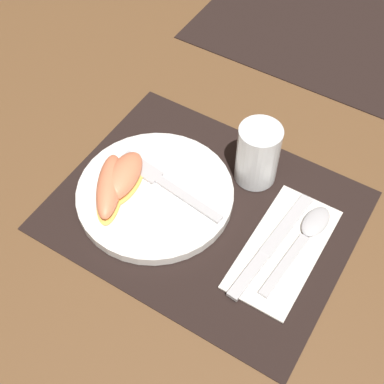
% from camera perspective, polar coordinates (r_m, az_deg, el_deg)
% --- Properties ---
extents(ground_plane, '(3.00, 3.00, 0.00)m').
position_cam_1_polar(ground_plane, '(0.81, 1.32, -2.03)').
color(ground_plane, brown).
extents(placemat, '(0.43, 0.35, 0.00)m').
position_cam_1_polar(placemat, '(0.81, 1.32, -1.95)').
color(placemat, black).
rests_on(placemat, ground_plane).
extents(placemat_far, '(0.43, 0.35, 0.00)m').
position_cam_1_polar(placemat_far, '(1.15, 12.59, 16.84)').
color(placemat_far, black).
rests_on(placemat_far, ground_plane).
extents(plate, '(0.24, 0.24, 0.02)m').
position_cam_1_polar(plate, '(0.81, -3.95, -0.22)').
color(plate, white).
rests_on(plate, placemat).
extents(juice_glass, '(0.07, 0.07, 0.10)m').
position_cam_1_polar(juice_glass, '(0.82, 6.99, 3.74)').
color(juice_glass, silver).
rests_on(juice_glass, placemat).
extents(napkin, '(0.10, 0.20, 0.00)m').
position_cam_1_polar(napkin, '(0.78, 9.71, -5.98)').
color(napkin, white).
rests_on(napkin, placemat).
extents(knife, '(0.04, 0.21, 0.01)m').
position_cam_1_polar(knife, '(0.77, 8.32, -5.82)').
color(knife, '#BCBCC1').
rests_on(knife, napkin).
extents(spoon, '(0.04, 0.18, 0.01)m').
position_cam_1_polar(spoon, '(0.79, 12.22, -4.28)').
color(spoon, '#BCBCC1').
rests_on(spoon, napkin).
extents(fork, '(0.20, 0.05, 0.00)m').
position_cam_1_polar(fork, '(0.81, -3.22, 1.12)').
color(fork, '#BCBCC1').
rests_on(fork, plate).
extents(citrus_wedge_0, '(0.07, 0.11, 0.03)m').
position_cam_1_polar(citrus_wedge_0, '(0.81, -7.41, 1.58)').
color(citrus_wedge_0, '#F7C656').
rests_on(citrus_wedge_0, plate).
extents(citrus_wedge_1, '(0.10, 0.13, 0.03)m').
position_cam_1_polar(citrus_wedge_1, '(0.80, -8.80, 0.55)').
color(citrus_wedge_1, '#F7C656').
rests_on(citrus_wedge_1, plate).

